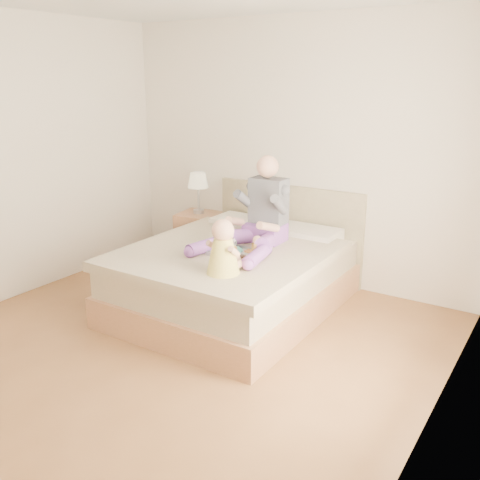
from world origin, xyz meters
The scene contains 7 objects.
room centered at (0.08, 0.01, 1.51)m, with size 4.02×4.22×2.71m.
bed centered at (0.00, 1.08, 0.32)m, with size 1.70×2.18×1.00m.
nightstand centered at (-1.04, 1.88, 0.30)m, with size 0.55×0.50×0.59m.
lamp centered at (-1.07, 1.89, 0.95)m, with size 0.23×0.23×0.47m.
adult centered at (0.15, 1.20, 0.85)m, with size 0.71×0.99×0.83m.
tray centered at (0.13, 0.84, 0.64)m, with size 0.43×0.34×0.12m.
baby centered at (0.31, 0.40, 0.79)m, with size 0.29×0.40×0.44m.
Camera 1 is at (2.58, -2.89, 2.11)m, focal length 40.00 mm.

